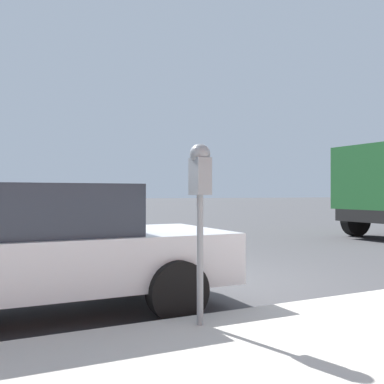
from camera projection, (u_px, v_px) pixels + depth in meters
The scene contains 3 objects.
ground_plane at pixel (174, 282), 6.71m from camera, with size 220.00×220.00×0.00m, color #424244.
parking_meter at pixel (200, 186), 4.09m from camera, with size 0.21×0.19×1.65m.
car_silver at pixel (24, 247), 4.81m from camera, with size 2.04×4.40×1.43m.
Camera 1 is at (-6.13, 2.77, 1.33)m, focal length 42.00 mm.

